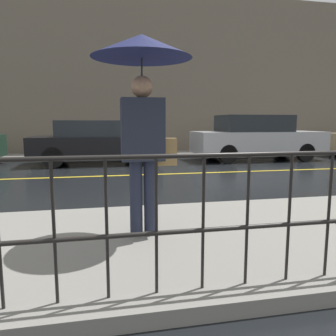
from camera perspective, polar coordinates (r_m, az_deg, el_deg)
name	(u,v)px	position (r m, az deg, el deg)	size (l,w,h in m)	color
ground_plane	(151,175)	(8.72, -3.06, -1.16)	(80.00, 80.00, 0.00)	black
sidewalk_near	(216,239)	(3.87, 8.35, -12.08)	(28.00, 2.82, 0.13)	gray
sidewalk_far	(134,155)	(13.23, -5.99, 2.25)	(28.00, 1.79, 0.13)	gray
lane_marking	(151,174)	(8.72, -3.06, -1.13)	(25.20, 0.12, 0.01)	gold
building_storefront	(130,74)	(14.35, -6.61, 15.98)	(28.00, 0.30, 6.77)	#706656
railing_foreground	(269,202)	(2.65, 17.21, -5.65)	(12.00, 0.04, 1.04)	black
pedestrian	(142,80)	(3.58, -4.48, 15.04)	(1.06, 1.06, 2.16)	#23283D
car_black	(95,142)	(11.13, -12.57, 4.47)	(4.16, 1.77, 1.44)	black
car_silver	(256,138)	(12.43, 15.14, 5.12)	(4.69, 1.77, 1.63)	#B2B5BA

